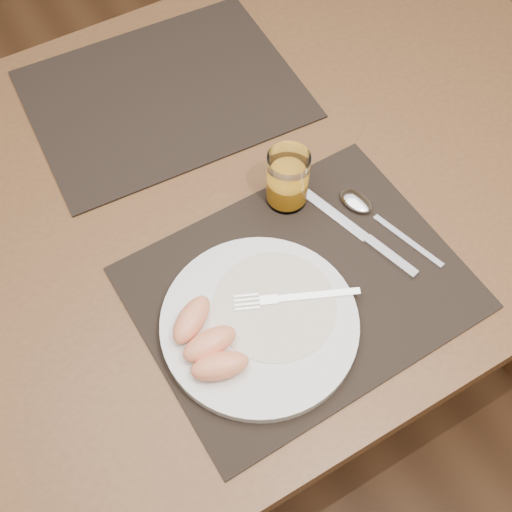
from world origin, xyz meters
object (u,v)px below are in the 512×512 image
object	(u,v)px
fork	(286,298)
spoon	(364,207)
knife	(366,238)
juice_glass	(287,181)
plate	(260,324)
table	(222,215)
placemat_near	(300,288)
placemat_far	(164,94)

from	to	relation	value
fork	spoon	xyz separation A→B (m)	(0.19, 0.08, -0.01)
fork	spoon	size ratio (longest dim) A/B	0.88
knife	juice_glass	distance (m)	0.14
plate	knife	xyz separation A→B (m)	(0.21, 0.04, -0.01)
juice_glass	table	bearing A→B (deg)	134.22
table	placemat_near	distance (m)	0.24
placemat_far	knife	size ratio (longest dim) A/B	2.08
placemat_near	knife	world-z (taller)	knife
placemat_near	knife	distance (m)	0.13
knife	placemat_far	bearing A→B (deg)	106.88
plate	knife	bearing A→B (deg)	11.48
placemat_far	fork	distance (m)	0.45
placemat_near	fork	world-z (taller)	fork
placemat_near	placemat_far	size ratio (longest dim) A/B	1.00
plate	fork	distance (m)	0.05
placemat_far	spoon	world-z (taller)	spoon
table	fork	xyz separation A→B (m)	(-0.02, -0.23, 0.11)
fork	knife	world-z (taller)	fork
table	plate	bearing A→B (deg)	-106.16
juice_glass	fork	bearing A→B (deg)	-122.00
plate	juice_glass	size ratio (longest dim) A/B	2.81
spoon	juice_glass	world-z (taller)	juice_glass
plate	juice_glass	distance (m)	0.22
table	juice_glass	bearing A→B (deg)	-45.78
knife	plate	bearing A→B (deg)	-168.52
table	knife	size ratio (longest dim) A/B	6.48
placemat_far	plate	distance (m)	0.47
placemat_near	placemat_far	xyz separation A→B (m)	(-0.00, 0.44, 0.00)
placemat_near	fork	size ratio (longest dim) A/B	2.70
placemat_far	juice_glass	xyz separation A→B (m)	(0.07, -0.30, 0.04)
placemat_far	fork	bearing A→B (deg)	-94.05
placemat_near	placemat_far	bearing A→B (deg)	90.04
plate	spoon	size ratio (longest dim) A/B	1.42
placemat_near	juice_glass	size ratio (longest dim) A/B	4.68
placemat_near	juice_glass	bearing A→B (deg)	65.51
placemat_near	plate	size ratio (longest dim) A/B	1.67
knife	table	bearing A→B (deg)	124.33
knife	juice_glass	bearing A→B (deg)	116.70
table	juice_glass	distance (m)	0.17
table	placemat_near	world-z (taller)	placemat_near
spoon	placemat_far	bearing A→B (deg)	112.68
plate	juice_glass	world-z (taller)	juice_glass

